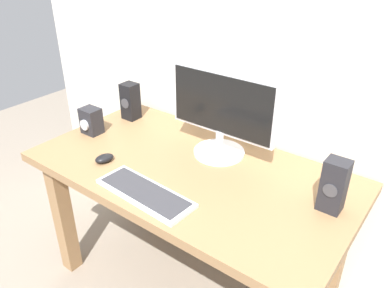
{
  "coord_description": "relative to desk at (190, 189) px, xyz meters",
  "views": [
    {
      "loc": [
        0.87,
        -1.14,
        1.65
      ],
      "look_at": [
        0.01,
        0.0,
        0.87
      ],
      "focal_mm": 35.99,
      "sensor_mm": 36.0,
      "label": 1
    }
  ],
  "objects": [
    {
      "name": "speaker_left",
      "position": [
        -0.57,
        0.21,
        0.22
      ],
      "size": [
        0.08,
        0.08,
        0.2
      ],
      "color": "black",
      "rests_on": "desk"
    },
    {
      "name": "ground_plane",
      "position": [
        0.0,
        0.0,
        -0.63
      ],
      "size": [
        6.0,
        6.0,
        0.0
      ],
      "primitive_type": "plane",
      "color": "gray"
    },
    {
      "name": "desk",
      "position": [
        0.0,
        0.0,
        0.0
      ],
      "size": [
        1.42,
        0.76,
        0.75
      ],
      "color": "#936D47",
      "rests_on": "ground_plane"
    },
    {
      "name": "audio_controller",
      "position": [
        -0.6,
        -0.04,
        0.19
      ],
      "size": [
        0.1,
        0.09,
        0.13
      ],
      "color": "#232328",
      "rests_on": "desk"
    },
    {
      "name": "mouse",
      "position": [
        -0.34,
        -0.2,
        0.14
      ],
      "size": [
        0.08,
        0.1,
        0.03
      ],
      "primitive_type": "ellipsoid",
      "rotation": [
        0.0,
        0.0,
        -0.25
      ],
      "color": "black",
      "rests_on": "desk"
    },
    {
      "name": "keyboard_primary",
      "position": [
        -0.02,
        -0.27,
        0.13
      ],
      "size": [
        0.43,
        0.18,
        0.02
      ],
      "color": "silver",
      "rests_on": "desk"
    },
    {
      "name": "speaker_right",
      "position": [
        0.59,
        0.08,
        0.22
      ],
      "size": [
        0.09,
        0.08,
        0.21
      ],
      "color": "#232328",
      "rests_on": "desk"
    },
    {
      "name": "monitor",
      "position": [
        0.04,
        0.18,
        0.32
      ],
      "size": [
        0.52,
        0.24,
        0.39
      ],
      "color": "silver",
      "rests_on": "desk"
    }
  ]
}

